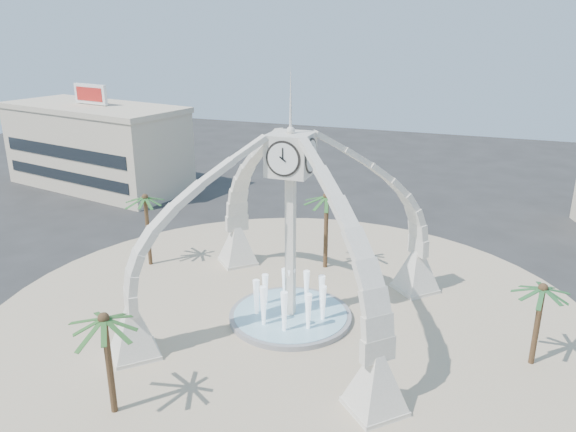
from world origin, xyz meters
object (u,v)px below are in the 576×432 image
(fountain, at_px, (290,315))
(palm_west, at_px, (145,198))
(palm_south, at_px, (104,320))
(palm_north, at_px, (327,197))
(palm_east, at_px, (543,289))
(clock_tower, at_px, (290,226))

(fountain, xyz_separation_m, palm_west, (-13.53, 4.36, 5.29))
(palm_west, bearing_deg, fountain, -17.84)
(palm_west, bearing_deg, palm_south, -62.31)
(palm_north, distance_m, palm_south, 21.00)
(fountain, xyz_separation_m, palm_south, (-5.09, -11.73, 4.91))
(palm_east, bearing_deg, palm_west, 171.16)
(clock_tower, bearing_deg, palm_west, 162.16)
(clock_tower, bearing_deg, palm_north, 91.40)
(fountain, relative_size, palm_south, 1.35)
(palm_west, bearing_deg, palm_east, -8.84)
(fountain, xyz_separation_m, palm_north, (-0.21, 8.69, 5.55))
(clock_tower, distance_m, fountain, 6.20)
(fountain, distance_m, palm_north, 10.31)
(palm_south, bearing_deg, palm_north, 76.57)
(fountain, distance_m, palm_south, 13.70)
(palm_east, height_order, palm_south, palm_south)
(clock_tower, xyz_separation_m, fountain, (0.00, 0.00, -6.20))
(palm_east, relative_size, palm_south, 0.91)
(palm_north, bearing_deg, palm_west, -161.99)
(palm_west, bearing_deg, palm_north, 18.01)
(palm_south, bearing_deg, palm_east, 30.71)
(fountain, distance_m, palm_west, 15.17)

